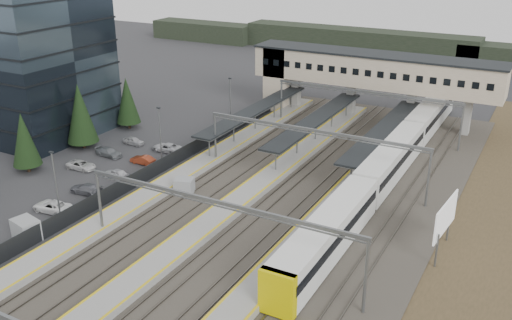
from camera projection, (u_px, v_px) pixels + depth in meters
The scene contains 14 objects.
ground at pixel (165, 207), 64.75m from camera, with size 220.00×220.00×0.00m, color #2B2B2D.
office_building at pixel (16, 52), 85.85m from camera, with size 24.30×18.30×24.30m.
car_park at pixel (45, 198), 65.72m from camera, with size 10.76×44.59×1.29m.
lampposts at pixel (115, 156), 67.67m from camera, with size 0.50×53.25×8.07m.
fence at pixel (147, 173), 71.32m from camera, with size 0.08×90.00×2.00m.
relay_cabin_near at pixel (26, 230), 57.61m from camera, with size 3.06×2.52×2.25m.
relay_cabin_far at pixel (184, 186), 67.66m from camera, with size 2.63×2.39×2.00m.
rail_corridor at pixel (258, 205), 64.61m from camera, with size 34.00×90.00×0.92m.
canopies at pixel (316, 119), 82.23m from camera, with size 23.10×30.00×3.28m.
footbridge at pixel (357, 72), 92.66m from camera, with size 40.40×6.40×11.20m.
gantries at pixel (272, 169), 59.67m from camera, with size 28.40×62.28×7.17m.
train at pixel (391, 161), 71.76m from camera, with size 3.14×65.55×3.95m.
billboard at pixel (445, 218), 54.11m from camera, with size 0.77×6.51×5.65m.
treeline_far at pixel (497, 56), 128.46m from camera, with size 170.00×19.00×7.00m.
Camera 1 is at (36.65, -46.16, 29.21)m, focal length 40.00 mm.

